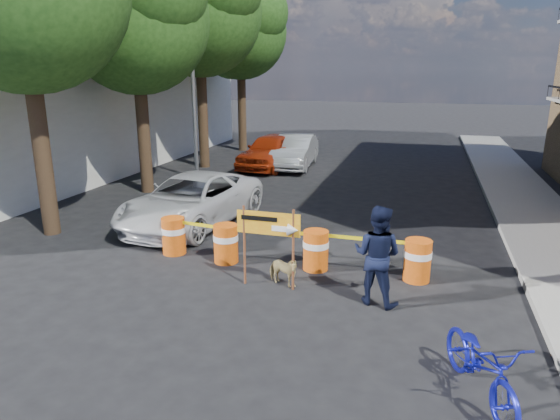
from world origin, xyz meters
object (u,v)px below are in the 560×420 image
Objects in this scene: dog at (283,271)px; barrel_far_right at (417,260)px; sedan_silver at (295,151)px; barrel_mid_right at (316,249)px; pedestrian at (377,255)px; barrel_far_left at (174,235)px; barrel_mid_left at (226,243)px; bicycle at (485,333)px; detour_sign at (276,231)px; sedan_red at (272,151)px; suv_white at (192,200)px.

barrel_far_right is at bearing -49.35° from dog.
sedan_silver is at bearing 116.22° from barrel_far_right.
pedestrian is (1.45, -1.30, 0.50)m from barrel_mid_right.
barrel_far_left is 1.44m from barrel_mid_left.
barrel_far_left is at bearing 0.35° from pedestrian.
bicycle is at bearing 138.47° from pedestrian.
barrel_far_right is (5.71, -0.03, 0.00)m from barrel_far_left.
pedestrian is (2.02, -0.11, -0.27)m from detour_sign.
barrel_far_left is 3.24m from dog.
barrel_mid_right is 12.02m from sedan_silver.
barrel_far_left is 1.00× the size of barrel_mid_left.
barrel_mid_right is 1.16× the size of dog.
pedestrian is 0.42× the size of sedan_red.
detour_sign is at bearing -65.39° from sedan_red.
barrel_far_left is 1.16× the size of dog.
dog is (-1.92, 0.25, -0.64)m from pedestrian.
pedestrian is 0.44× the size of sedan_silver.
barrel_far_right is 0.20× the size of sedan_silver.
dog is 0.17× the size of sedan_red.
pedestrian is at bearing -78.20° from dog.
barrel_mid_left is 0.45× the size of bicycle.
barrel_mid_right is 2.19m from barrel_far_right.
detour_sign reaches higher than barrel_mid_right.
barrel_mid_left is 11.51m from sedan_red.
detour_sign is at bearing 122.36° from bicycle.
pedestrian reaches higher than sedan_silver.
detour_sign is (-2.76, -1.19, 0.76)m from barrel_far_right.
pedestrian is at bearing 101.25° from bicycle.
sedan_silver is at bearing 106.81° from barrel_mid_right.
sedan_silver is at bearing 29.18° from sedan_red.
barrel_mid_right is 2.01m from pedestrian.
bicycle is at bearing -76.45° from barrel_far_right.
barrel_mid_right is 0.17× the size of suv_white.
barrel_far_left is at bearing 179.75° from barrel_far_right.
barrel_far_right is 12.83m from sedan_silver.
sedan_silver reaches higher than dog.
dog is (0.11, 0.14, -0.91)m from detour_sign.
pedestrian is (3.55, -1.15, 0.50)m from barrel_mid_left.
barrel_mid_left and barrel_mid_right have the same top height.
bicycle reaches higher than barrel_far_left.
sedan_red is at bearing 101.87° from barrel_mid_left.
barrel_mid_left is 3.19m from suv_white.
dog is at bearing -113.97° from barrel_mid_right.
detour_sign is 13.04m from sedan_silver.
barrel_far_left is 11.49m from sedan_silver.
dog is 0.17× the size of sedan_silver.
barrel_far_left is at bearing 127.84° from bicycle.
barrel_far_right is 0.46× the size of pedestrian.
barrel_mid_right is at bearing 107.09° from bicycle.
detour_sign reaches higher than dog.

